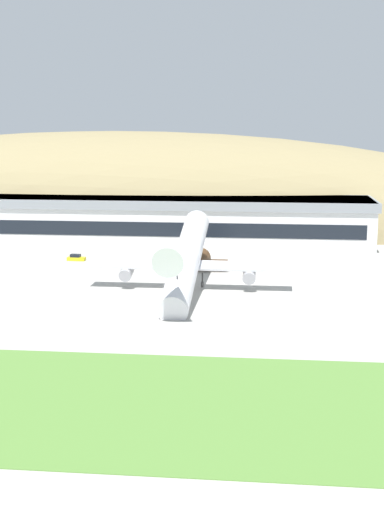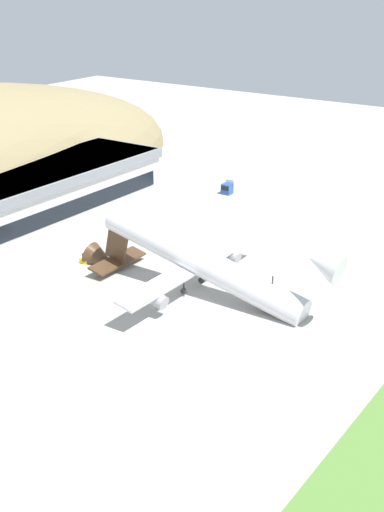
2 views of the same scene
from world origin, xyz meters
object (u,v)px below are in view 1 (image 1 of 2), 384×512
(cargo_airplane, at_px, (187,261))
(service_car_0, at_px, (76,258))
(service_car_1, at_px, (200,261))
(terminal_building, at_px, (131,218))

(cargo_airplane, bearing_deg, service_car_0, 137.23)
(cargo_airplane, xyz_separation_m, service_car_1, (0.07, 24.45, -4.74))
(terminal_building, xyz_separation_m, cargo_airplane, (19.05, -46.41, -1.30))
(service_car_0, height_order, service_car_1, service_car_1)
(cargo_airplane, distance_m, service_car_0, 37.47)
(service_car_0, relative_size, service_car_1, 0.87)
(terminal_building, distance_m, service_car_0, 23.54)
(terminal_building, height_order, service_car_1, terminal_building)
(service_car_0, bearing_deg, service_car_1, -1.62)
(cargo_airplane, relative_size, service_car_1, 10.99)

